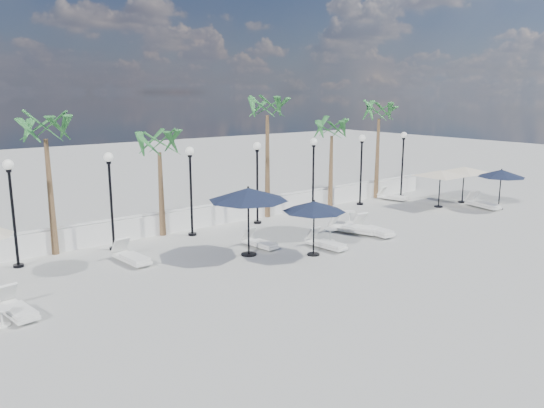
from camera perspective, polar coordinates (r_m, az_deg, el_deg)
ground at (r=20.40m, az=9.31°, el=-5.56°), size 100.00×100.00×0.00m
balustrade at (r=25.78m, az=-2.88°, el=-0.65°), size 26.00×0.30×1.01m
lamppost_0 at (r=20.38m, az=-26.22°, el=0.56°), size 0.36×0.36×3.84m
lamppost_1 at (r=21.31m, az=-17.00°, el=1.72°), size 0.36×0.36×3.84m
lamppost_2 at (r=22.75m, az=-8.75°, el=2.73°), size 0.36×0.36×3.84m
lamppost_3 at (r=24.61m, az=-1.60°, el=3.55°), size 0.36×0.36×3.84m
lamppost_4 at (r=26.80m, az=4.47°, el=4.21°), size 0.36×0.36×3.84m
lamppost_5 at (r=29.24m, az=9.59°, el=4.72°), size 0.36×0.36×3.84m
lamppost_6 at (r=31.89m, az=13.90°, el=5.12°), size 0.36×0.36×3.84m
palm_0 at (r=21.23m, az=-23.20°, el=6.81°), size 2.60×2.60×5.50m
palm_1 at (r=22.84m, az=-12.04°, el=5.84°), size 2.60×2.60×4.70m
palm_2 at (r=25.72m, az=-0.51°, el=9.79°), size 2.60×2.60×6.10m
palm_3 at (r=28.59m, az=6.44°, el=7.59°), size 2.60×2.60×4.90m
palm_4 at (r=31.22m, az=11.43°, el=9.22°), size 2.60×2.60×5.70m
lounger_0 at (r=19.99m, az=-14.92°, el=-5.45°), size 0.82×1.98×0.72m
lounger_1 at (r=16.50m, az=-25.82°, el=-10.06°), size 0.86×1.90×0.69m
lounger_2 at (r=21.19m, az=-1.35°, el=-4.14°), size 0.74×1.74×0.63m
lounger_3 at (r=21.15m, az=5.79°, el=-4.19°), size 0.78×1.86×0.68m
lounger_4 at (r=23.54m, az=8.72°, el=-2.48°), size 1.41×2.28×0.81m
lounger_5 at (r=23.44m, az=10.76°, el=-2.66°), size 0.71×2.05×0.76m
lounger_6 at (r=31.20m, az=12.83°, el=0.80°), size 0.94×1.80×0.65m
lounger_7 at (r=30.46m, az=21.72°, el=0.05°), size 1.06×2.10×0.75m
side_table_0 at (r=15.98m, az=-27.09°, el=-10.60°), size 0.52×0.52×0.51m
side_table_1 at (r=22.17m, az=6.28°, el=-3.20°), size 0.54×0.54×0.52m
side_table_2 at (r=25.47m, az=8.35°, el=-1.23°), size 0.57×0.57×0.55m
parasol_navy_left at (r=19.72m, az=-2.57°, el=1.02°), size 3.02×3.02×2.67m
parasol_navy_mid at (r=19.87m, az=4.55°, el=-0.29°), size 2.39×2.39×2.14m
parasol_navy_right at (r=30.30m, az=23.45°, el=3.02°), size 2.41×2.41×2.16m
parasol_cream_sq_a at (r=29.69m, az=17.69°, el=3.46°), size 4.38×4.38×2.15m
parasol_cream_sq_b at (r=31.38m, az=20.01°, el=3.76°), size 4.34×4.34×2.18m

